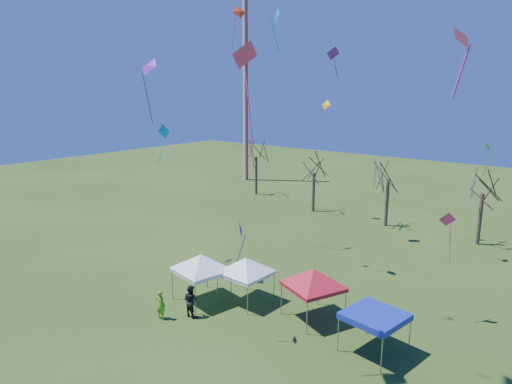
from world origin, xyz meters
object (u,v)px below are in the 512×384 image
Objects in this scene: tent_red at (314,272)px; tent_blue at (375,317)px; radio_mast at (246,93)px; tent_white_west at (201,258)px; tree_1 at (314,159)px; tent_white_mid at (246,261)px; person_dark at (191,301)px; tree_0 at (256,143)px; tree_3 at (485,175)px; tree_2 at (389,162)px; person_green at (161,305)px.

tent_blue is (4.23, -1.10, -0.89)m from tent_red.
tent_white_west is at bearing -54.47° from radio_mast.
tree_1 reaches higher than tent_white_mid.
person_dark is at bearing -74.66° from tree_1.
tent_blue is (16.75, -21.72, -3.84)m from tree_1.
tent_red is at bearing -45.95° from tree_0.
person_dark is (-10.00, -24.19, -5.12)m from tree_3.
tree_2 is at bearing 101.44° from tent_red.
tent_white_mid is at bearing -112.78° from tree_3.
tree_2 is at bearing -9.24° from tree_0.
person_green is at bearing -92.83° from tent_white_west.
tent_white_mid is at bearing -171.03° from tent_red.
radio_mast reaches higher than person_green.
tree_2 reaches higher than tree_3.
tree_3 reaches higher than person_green.
tree_2 is 21.05m from tent_red.
tent_white_west is 2.83m from person_dark.
tree_1 is 27.14m from person_green.
tent_white_west is 3.72m from person_green.
tree_2 is 4.72× the size of person_green.
person_dark is at bearing -54.86° from radio_mast.
tree_3 is at bearing -7.08° from tree_0.
tree_3 is at bearing 77.93° from tent_red.
tree_3 is at bearing 67.22° from tent_white_mid.
person_green is (5.66, -26.08, -4.93)m from tree_1.
tree_3 reaches higher than tent_white_mid.
tree_0 is at bearing 121.77° from tent_white_west.
radio_mast reaches higher than tent_red.
tent_red reaches higher than person_green.
radio_mast is 40.82m from tent_white_west.
tree_2 is 2.09× the size of tent_white_west.
person_green is (-6.86, -5.45, -1.98)m from tent_red.
person_dark is (24.04, -34.15, -11.54)m from radio_mast.
tent_red is (4.12, -20.35, -3.45)m from tree_2.
tent_blue is 11.97m from person_green.
tree_1 is 24.31m from tent_red.
tree_3 is (26.88, -3.34, -0.41)m from tree_0.
person_green is (-1.14, -1.28, -0.09)m from person_dark.
radio_mast is 6.62× the size of tent_white_mid.
tree_2 is at bearing 83.49° from tent_white_west.
tent_white_west is 1.05× the size of tent_red.
tree_0 reaches higher than tree_1.
person_dark is (16.88, -27.53, -5.53)m from tree_0.
radio_mast is 2.96× the size of tree_0.
tent_white_west is at bearing -116.20° from tree_3.
tent_white_west reaches higher than tent_blue.
tent_white_mid is (-0.30, -21.05, -3.60)m from tree_2.
tent_white_west reaches higher than person_green.
tree_1 is at bearing 177.94° from tree_3.
tent_blue is at bearing 6.31° from tent_white_west.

